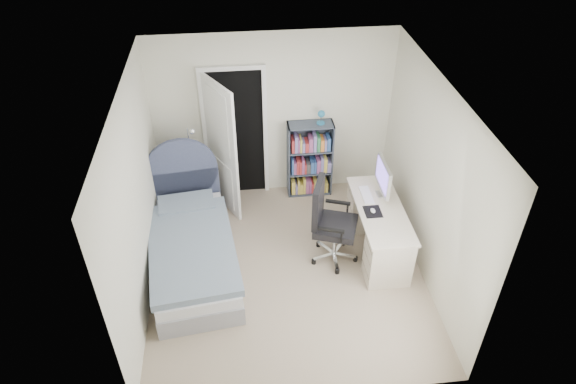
{
  "coord_description": "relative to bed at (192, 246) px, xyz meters",
  "views": [
    {
      "loc": [
        -0.51,
        -4.67,
        4.78
      ],
      "look_at": [
        0.03,
        0.22,
        1.09
      ],
      "focal_mm": 32.0,
      "sensor_mm": 36.0,
      "label": 1
    }
  ],
  "objects": [
    {
      "name": "door",
      "position": [
        0.51,
        1.3,
        0.74
      ],
      "size": [
        0.92,
        0.74,
        2.06
      ],
      "color": "black",
      "rests_on": "ground"
    },
    {
      "name": "desk",
      "position": [
        2.42,
        -0.0,
        0.09
      ],
      "size": [
        0.58,
        1.46,
        1.2
      ],
      "color": "beige",
      "rests_on": "ground"
    },
    {
      "name": "floor_lamp",
      "position": [
        0.04,
        1.03,
        0.29
      ],
      "size": [
        0.21,
        0.21,
        1.45
      ],
      "color": "silver",
      "rests_on": "ground"
    },
    {
      "name": "bookcase",
      "position": [
        1.72,
        1.41,
        0.25
      ],
      "size": [
        0.66,
        0.28,
        1.41
      ],
      "color": "#3D4553",
      "rests_on": "ground"
    },
    {
      "name": "office_chair",
      "position": [
        1.74,
        -0.06,
        0.35
      ],
      "size": [
        0.66,
        0.67,
        1.18
      ],
      "color": "silver",
      "rests_on": "ground"
    },
    {
      "name": "nightstand",
      "position": [
        -0.02,
        1.19,
        0.11
      ],
      "size": [
        0.43,
        0.43,
        0.63
      ],
      "color": "tan",
      "rests_on": "ground"
    },
    {
      "name": "bed",
      "position": [
        0.0,
        0.0,
        0.0
      ],
      "size": [
        1.25,
        2.25,
        1.32
      ],
      "color": "gray",
      "rests_on": "ground"
    },
    {
      "name": "room_shell",
      "position": [
        1.2,
        -0.25,
        0.95
      ],
      "size": [
        3.5,
        3.7,
        2.6
      ],
      "color": "gray",
      "rests_on": "ground"
    }
  ]
}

